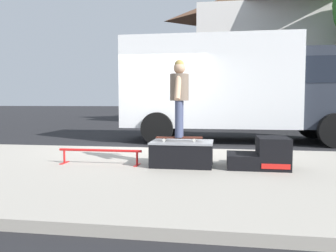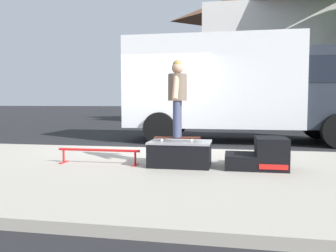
# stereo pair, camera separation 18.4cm
# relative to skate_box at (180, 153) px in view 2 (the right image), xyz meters

# --- Properties ---
(ground_plane) EXTENTS (140.00, 140.00, 0.00)m
(ground_plane) POSITION_rel_skate_box_xyz_m (-0.99, 2.63, -0.34)
(ground_plane) COLOR black
(sidewalk_slab) EXTENTS (50.00, 5.00, 0.12)m
(sidewalk_slab) POSITION_rel_skate_box_xyz_m (-0.99, -0.37, -0.28)
(sidewalk_slab) COLOR #A8A093
(sidewalk_slab) RESTS_ON ground
(skate_box) EXTENTS (1.03, 0.71, 0.41)m
(skate_box) POSITION_rel_skate_box_xyz_m (0.00, 0.00, 0.00)
(skate_box) COLOR black
(skate_box) RESTS_ON sidewalk_slab
(kicker_ramp) EXTENTS (0.97, 0.69, 0.51)m
(kicker_ramp) POSITION_rel_skate_box_xyz_m (1.33, -0.00, -0.01)
(kicker_ramp) COLOR black
(kicker_ramp) RESTS_ON sidewalk_slab
(grind_rail) EXTENTS (1.47, 0.28, 0.26)m
(grind_rail) POSITION_rel_skate_box_xyz_m (-1.41, -0.09, -0.02)
(grind_rail) COLOR red
(grind_rail) RESTS_ON sidewalk_slab
(skateboard) EXTENTS (0.79, 0.27, 0.07)m
(skateboard) POSITION_rel_skate_box_xyz_m (-0.05, 0.02, 0.25)
(skateboard) COLOR #4C1E14
(skateboard) RESTS_ON skate_box
(skater_kid) EXTENTS (0.31, 0.66, 1.29)m
(skater_kid) POSITION_rel_skate_box_xyz_m (-0.05, 0.02, 1.02)
(skater_kid) COLOR #3F4766
(skater_kid) RESTS_ON skateboard
(box_truck) EXTENTS (6.91, 2.63, 3.05)m
(box_truck) POSITION_rel_skate_box_xyz_m (1.26, 4.83, 1.36)
(box_truck) COLOR white
(box_truck) RESTS_ON ground
(house_behind) EXTENTS (9.54, 8.23, 8.40)m
(house_behind) POSITION_rel_skate_box_xyz_m (3.91, 14.99, 3.90)
(house_behind) COLOR silver
(house_behind) RESTS_ON ground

